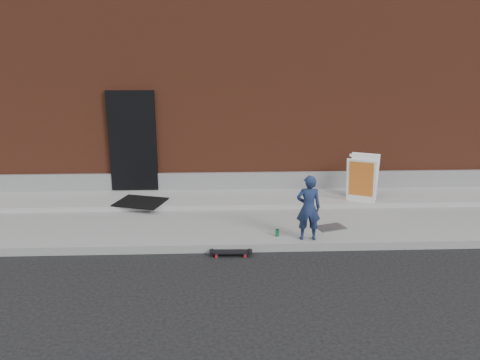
{
  "coord_description": "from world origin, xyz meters",
  "views": [
    {
      "loc": [
        -0.61,
        -7.43,
        3.4
      ],
      "look_at": [
        -0.28,
        0.8,
        1.08
      ],
      "focal_mm": 35.0,
      "sensor_mm": 36.0,
      "label": 1
    }
  ],
  "objects_px": {
    "soda_can": "(277,233)",
    "child": "(308,208)",
    "skateboard": "(231,252)",
    "pizza_sign": "(362,178)"
  },
  "relations": [
    {
      "from": "skateboard",
      "to": "pizza_sign",
      "type": "xyz_separation_m",
      "value": [
        2.84,
        2.13,
        0.68
      ]
    },
    {
      "from": "soda_can",
      "to": "child",
      "type": "bearing_deg",
      "value": -16.57
    },
    {
      "from": "child",
      "to": "skateboard",
      "type": "distance_m",
      "value": 1.55
    },
    {
      "from": "child",
      "to": "skateboard",
      "type": "bearing_deg",
      "value": 16.4
    },
    {
      "from": "pizza_sign",
      "to": "child",
      "type": "bearing_deg",
      "value": -129.29
    },
    {
      "from": "skateboard",
      "to": "pizza_sign",
      "type": "bearing_deg",
      "value": 36.87
    },
    {
      "from": "pizza_sign",
      "to": "soda_can",
      "type": "relative_size",
      "value": 7.86
    },
    {
      "from": "child",
      "to": "soda_can",
      "type": "relative_size",
      "value": 9.21
    },
    {
      "from": "pizza_sign",
      "to": "skateboard",
      "type": "bearing_deg",
      "value": -143.13
    },
    {
      "from": "child",
      "to": "pizza_sign",
      "type": "xyz_separation_m",
      "value": [
        1.48,
        1.81,
        0.01
      ]
    }
  ]
}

